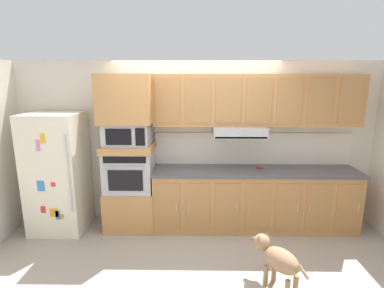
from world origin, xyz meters
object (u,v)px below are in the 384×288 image
screwdriver (260,167)px  refrigerator (58,173)px  dog (277,258)px  built_in_oven (130,170)px  microwave (128,133)px

screwdriver → refrigerator: bearing=-177.5°
screwdriver → dog: bearing=-93.3°
refrigerator → screwdriver: size_ratio=10.43×
refrigerator → dog: size_ratio=2.61×
dog → refrigerator: bearing=32.3°
refrigerator → built_in_oven: (1.06, 0.07, 0.02)m
built_in_oven → screwdriver: size_ratio=4.15×
refrigerator → screwdriver: refrigerator is taller
built_in_oven → microwave: size_ratio=1.09×
refrigerator → dog: refrigerator is taller
refrigerator → dog: 3.23m
dog → built_in_oven: bearing=20.1°
refrigerator → screwdriver: 3.01m
screwdriver → built_in_oven: bearing=-178.2°
refrigerator → microwave: (1.06, 0.07, 0.58)m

